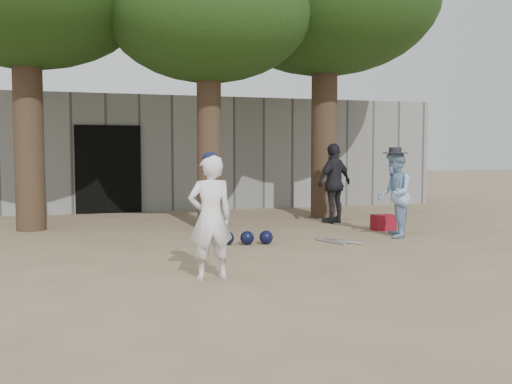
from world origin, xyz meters
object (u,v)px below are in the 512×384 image
object	(u,v)px
boy_player	(210,217)
red_bag	(383,222)
spectator_dark	(334,183)
spectator_blue	(394,194)

from	to	relation	value
boy_player	red_bag	xyz separation A→B (m)	(4.18, 3.26, -0.60)
boy_player	red_bag	size ratio (longest dim) A/B	3.56
boy_player	red_bag	distance (m)	5.33
spectator_dark	red_bag	bearing A→B (deg)	81.42
spectator_dark	red_bag	world-z (taller)	spectator_dark
spectator_dark	spectator_blue	bearing A→B (deg)	66.98
red_bag	boy_player	bearing A→B (deg)	-142.11
spectator_blue	red_bag	distance (m)	1.13
spectator_blue	red_bag	xyz separation A→B (m)	(0.30, 0.90, -0.62)
red_bag	spectator_blue	bearing A→B (deg)	-108.31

